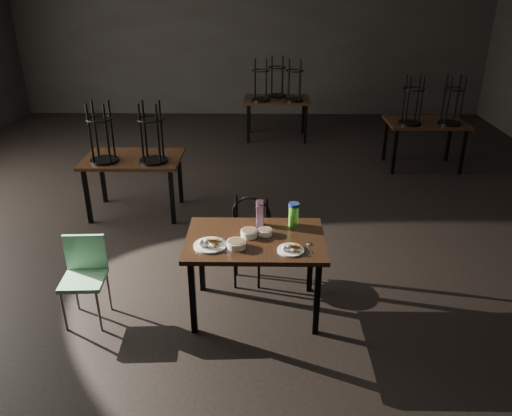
{
  "coord_description": "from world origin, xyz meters",
  "views": [
    {
      "loc": [
        0.25,
        -5.02,
        2.8
      ],
      "look_at": [
        0.19,
        -0.84,
        0.85
      ],
      "focal_mm": 35.0,
      "sensor_mm": 36.0,
      "label": 1
    }
  ],
  "objects_px": {
    "main_table": "(255,246)",
    "bentwood_chair": "(249,233)",
    "water_bottle": "(294,214)",
    "juice_carton": "(260,213)",
    "school_chair": "(85,271)"
  },
  "relations": [
    {
      "from": "bentwood_chair",
      "to": "school_chair",
      "type": "xyz_separation_m",
      "value": [
        -1.41,
        -0.64,
        -0.05
      ]
    },
    {
      "from": "water_bottle",
      "to": "school_chair",
      "type": "relative_size",
      "value": 0.28
    },
    {
      "from": "main_table",
      "to": "school_chair",
      "type": "relative_size",
      "value": 1.55
    },
    {
      "from": "main_table",
      "to": "school_chair",
      "type": "bearing_deg",
      "value": -175.89
    },
    {
      "from": "main_table",
      "to": "bentwood_chair",
      "type": "height_order",
      "value": "bentwood_chair"
    },
    {
      "from": "juice_carton",
      "to": "school_chair",
      "type": "height_order",
      "value": "juice_carton"
    },
    {
      "from": "juice_carton",
      "to": "bentwood_chair",
      "type": "relative_size",
      "value": 0.29
    },
    {
      "from": "bentwood_chair",
      "to": "water_bottle",
      "type": "bearing_deg",
      "value": -21.47
    },
    {
      "from": "main_table",
      "to": "juice_carton",
      "type": "distance_m",
      "value": 0.32
    },
    {
      "from": "juice_carton",
      "to": "school_chair",
      "type": "distance_m",
      "value": 1.61
    },
    {
      "from": "juice_carton",
      "to": "bentwood_chair",
      "type": "bearing_deg",
      "value": 110.77
    },
    {
      "from": "juice_carton",
      "to": "school_chair",
      "type": "relative_size",
      "value": 0.33
    },
    {
      "from": "main_table",
      "to": "school_chair",
      "type": "distance_m",
      "value": 1.5
    },
    {
      "from": "main_table",
      "to": "bentwood_chair",
      "type": "distance_m",
      "value": 0.57
    },
    {
      "from": "main_table",
      "to": "water_bottle",
      "type": "relative_size",
      "value": 5.5
    }
  ]
}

